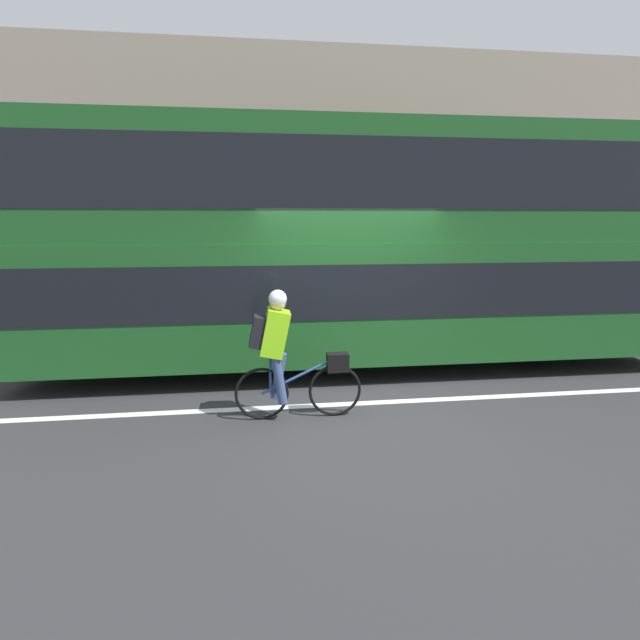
% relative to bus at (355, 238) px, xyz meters
% --- Properties ---
extents(ground_plane, '(80.00, 80.00, 0.00)m').
position_rel_bus_xyz_m(ground_plane, '(-0.31, -2.04, -2.06)').
color(ground_plane, '#2D2D30').
extents(road_center_line, '(50.00, 0.14, 0.01)m').
position_rel_bus_xyz_m(road_center_line, '(-0.31, -1.81, -2.05)').
color(road_center_line, silver).
rests_on(road_center_line, ground_plane).
extents(sidewalk_curb, '(60.00, 1.89, 0.13)m').
position_rel_bus_xyz_m(sidewalk_curb, '(-0.31, 3.42, -1.99)').
color(sidewalk_curb, gray).
rests_on(sidewalk_curb, ground_plane).
extents(building_facade, '(60.00, 0.30, 6.30)m').
position_rel_bus_xyz_m(building_facade, '(-0.31, 4.51, 1.09)').
color(building_facade, gray).
rests_on(building_facade, ground_plane).
extents(bus, '(10.16, 2.46, 3.71)m').
position_rel_bus_xyz_m(bus, '(0.00, 0.00, 0.00)').
color(bus, black).
rests_on(bus, ground_plane).
extents(cyclist_on_bike, '(1.53, 0.32, 1.57)m').
position_rel_bus_xyz_m(cyclist_on_bike, '(-1.27, -2.16, -1.21)').
color(cyclist_on_bike, black).
rests_on(cyclist_on_bike, ground_plane).
extents(trash_bin, '(0.46, 0.46, 0.95)m').
position_rel_bus_xyz_m(trash_bin, '(-2.46, 3.32, -1.45)').
color(trash_bin, '#262628').
rests_on(trash_bin, sidewalk_curb).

